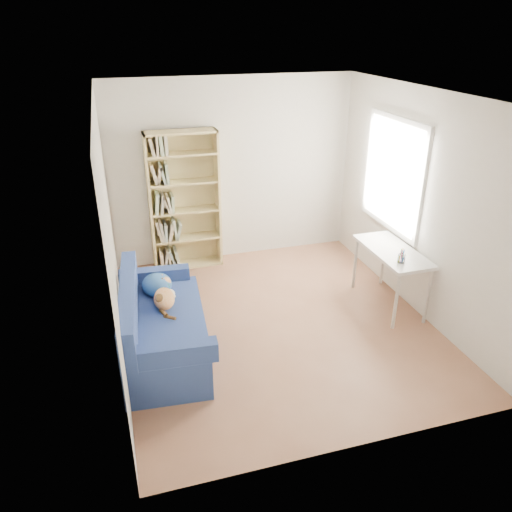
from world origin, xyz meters
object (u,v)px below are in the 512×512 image
at_px(desk, 392,256).
at_px(bookshelf, 185,207).
at_px(pen_cup, 402,257).
at_px(sofa, 160,326).

bearing_deg(desk, bookshelf, 140.52).
xyz_separation_m(bookshelf, pen_cup, (2.13, -2.15, -0.08)).
distance_m(bookshelf, pen_cup, 3.02).
bearing_deg(desk, sofa, -175.93).
bearing_deg(sofa, pen_cup, 2.10).
height_order(sofa, desk, sofa).
bearing_deg(bookshelf, sofa, -107.06).
height_order(bookshelf, pen_cup, bookshelf).
xyz_separation_m(sofa, bookshelf, (0.62, 2.03, 0.57)).
distance_m(desk, pen_cup, 0.36).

